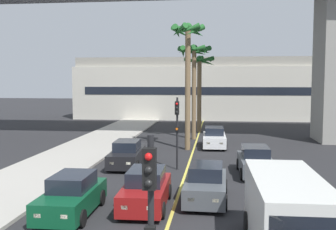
{
  "coord_description": "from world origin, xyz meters",
  "views": [
    {
      "loc": [
        1.69,
        0.05,
        5.2
      ],
      "look_at": [
        0.0,
        14.0,
        3.98
      ],
      "focal_mm": 43.19,
      "sensor_mm": 36.0,
      "label": 1
    }
  ],
  "objects_px": {
    "car_queue_sixth": "(255,162)",
    "palm_tree_near_median": "(199,73)",
    "delivery_van": "(287,213)",
    "car_queue_fifth": "(214,138)",
    "car_queue_second": "(146,190)",
    "car_queue_fourth": "(127,155)",
    "car_queue_third": "(206,184)",
    "traffic_light_median_near": "(150,215)",
    "palm_tree_mid_median": "(188,52)",
    "car_queue_front": "(72,196)",
    "palm_tree_far_median": "(194,62)",
    "traffic_light_median_far": "(177,123)"
  },
  "relations": [
    {
      "from": "car_queue_fourth",
      "to": "car_queue_fifth",
      "type": "relative_size",
      "value": 1.01
    },
    {
      "from": "car_queue_fifth",
      "to": "car_queue_second",
      "type": "bearing_deg",
      "value": -100.01
    },
    {
      "from": "palm_tree_near_median",
      "to": "palm_tree_mid_median",
      "type": "xyz_separation_m",
      "value": [
        -0.39,
        -10.69,
        1.35
      ]
    },
    {
      "from": "car_queue_fifth",
      "to": "palm_tree_far_median",
      "type": "distance_m",
      "value": 7.46
    },
    {
      "from": "car_queue_front",
      "to": "car_queue_fifth",
      "type": "bearing_deg",
      "value": 71.89
    },
    {
      "from": "delivery_van",
      "to": "traffic_light_median_near",
      "type": "height_order",
      "value": "traffic_light_median_near"
    },
    {
      "from": "car_queue_fifth",
      "to": "delivery_van",
      "type": "height_order",
      "value": "delivery_van"
    },
    {
      "from": "car_queue_second",
      "to": "palm_tree_near_median",
      "type": "bearing_deg",
      "value": 87.46
    },
    {
      "from": "car_queue_front",
      "to": "palm_tree_far_median",
      "type": "relative_size",
      "value": 0.5
    },
    {
      "from": "car_queue_sixth",
      "to": "traffic_light_median_near",
      "type": "height_order",
      "value": "traffic_light_median_near"
    },
    {
      "from": "car_queue_sixth",
      "to": "palm_tree_far_median",
      "type": "relative_size",
      "value": 0.5
    },
    {
      "from": "car_queue_second",
      "to": "palm_tree_far_median",
      "type": "relative_size",
      "value": 0.5
    },
    {
      "from": "traffic_light_median_far",
      "to": "palm_tree_mid_median",
      "type": "height_order",
      "value": "palm_tree_mid_median"
    },
    {
      "from": "car_queue_fifth",
      "to": "car_queue_fourth",
      "type": "bearing_deg",
      "value": -124.03
    },
    {
      "from": "delivery_van",
      "to": "traffic_light_median_near",
      "type": "relative_size",
      "value": 1.26
    },
    {
      "from": "car_queue_front",
      "to": "car_queue_second",
      "type": "distance_m",
      "value": 2.96
    },
    {
      "from": "car_queue_second",
      "to": "palm_tree_mid_median",
      "type": "distance_m",
      "value": 15.32
    },
    {
      "from": "palm_tree_far_median",
      "to": "palm_tree_near_median",
      "type": "bearing_deg",
      "value": 87.78
    },
    {
      "from": "palm_tree_mid_median",
      "to": "car_queue_second",
      "type": "bearing_deg",
      "value": -92.92
    },
    {
      "from": "car_queue_sixth",
      "to": "palm_tree_near_median",
      "type": "relative_size",
      "value": 0.54
    },
    {
      "from": "car_queue_fifth",
      "to": "palm_tree_near_median",
      "type": "height_order",
      "value": "palm_tree_near_median"
    },
    {
      "from": "car_queue_second",
      "to": "car_queue_third",
      "type": "bearing_deg",
      "value": 26.6
    },
    {
      "from": "traffic_light_median_near",
      "to": "palm_tree_mid_median",
      "type": "distance_m",
      "value": 23.11
    },
    {
      "from": "traffic_light_median_far",
      "to": "delivery_van",
      "type": "bearing_deg",
      "value": -68.54
    },
    {
      "from": "traffic_light_median_far",
      "to": "car_queue_third",
      "type": "bearing_deg",
      "value": -72.56
    },
    {
      "from": "delivery_van",
      "to": "car_queue_fifth",
      "type": "bearing_deg",
      "value": 96.67
    },
    {
      "from": "palm_tree_near_median",
      "to": "delivery_van",
      "type": "bearing_deg",
      "value": -82.35
    },
    {
      "from": "car_queue_fifth",
      "to": "traffic_light_median_far",
      "type": "bearing_deg",
      "value": -104.36
    },
    {
      "from": "delivery_van",
      "to": "palm_tree_mid_median",
      "type": "relative_size",
      "value": 0.56
    },
    {
      "from": "car_queue_sixth",
      "to": "delivery_van",
      "type": "bearing_deg",
      "value": -90.33
    },
    {
      "from": "car_queue_front",
      "to": "car_queue_second",
      "type": "xyz_separation_m",
      "value": [
        2.69,
        1.23,
        0.0
      ]
    },
    {
      "from": "car_queue_front",
      "to": "car_queue_fifth",
      "type": "height_order",
      "value": "same"
    },
    {
      "from": "traffic_light_median_far",
      "to": "palm_tree_near_median",
      "type": "bearing_deg",
      "value": 88.37
    },
    {
      "from": "traffic_light_median_far",
      "to": "palm_tree_mid_median",
      "type": "relative_size",
      "value": 0.45
    },
    {
      "from": "car_queue_third",
      "to": "traffic_light_median_near",
      "type": "relative_size",
      "value": 0.98
    },
    {
      "from": "car_queue_sixth",
      "to": "delivery_van",
      "type": "relative_size",
      "value": 0.78
    },
    {
      "from": "car_queue_fourth",
      "to": "palm_tree_far_median",
      "type": "bearing_deg",
      "value": 73.92
    },
    {
      "from": "car_queue_fourth",
      "to": "car_queue_sixth",
      "type": "distance_m",
      "value": 7.57
    },
    {
      "from": "car_queue_front",
      "to": "car_queue_fourth",
      "type": "bearing_deg",
      "value": 88.7
    },
    {
      "from": "car_queue_sixth",
      "to": "palm_tree_far_median",
      "type": "height_order",
      "value": "palm_tree_far_median"
    },
    {
      "from": "car_queue_third",
      "to": "palm_tree_mid_median",
      "type": "distance_m",
      "value": 14.32
    },
    {
      "from": "delivery_van",
      "to": "traffic_light_median_near",
      "type": "bearing_deg",
      "value": -124.33
    },
    {
      "from": "car_queue_fourth",
      "to": "delivery_van",
      "type": "relative_size",
      "value": 0.79
    },
    {
      "from": "car_queue_front",
      "to": "car_queue_third",
      "type": "xyz_separation_m",
      "value": [
        5.11,
        2.44,
        0.0
      ]
    },
    {
      "from": "car_queue_sixth",
      "to": "palm_tree_mid_median",
      "type": "bearing_deg",
      "value": 119.65
    },
    {
      "from": "car_queue_sixth",
      "to": "palm_tree_near_median",
      "type": "xyz_separation_m",
      "value": [
        -3.89,
        18.21,
        5.19
      ]
    },
    {
      "from": "car_queue_sixth",
      "to": "traffic_light_median_far",
      "type": "xyz_separation_m",
      "value": [
        -4.39,
        0.71,
        1.99
      ]
    },
    {
      "from": "traffic_light_median_near",
      "to": "palm_tree_near_median",
      "type": "xyz_separation_m",
      "value": [
        -0.56,
        33.33,
        3.2
      ]
    },
    {
      "from": "car_queue_front",
      "to": "traffic_light_median_near",
      "type": "xyz_separation_m",
      "value": [
        4.34,
        -7.57,
        1.99
      ]
    },
    {
      "from": "car_queue_second",
      "to": "palm_tree_far_median",
      "type": "bearing_deg",
      "value": 87.37
    }
  ]
}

